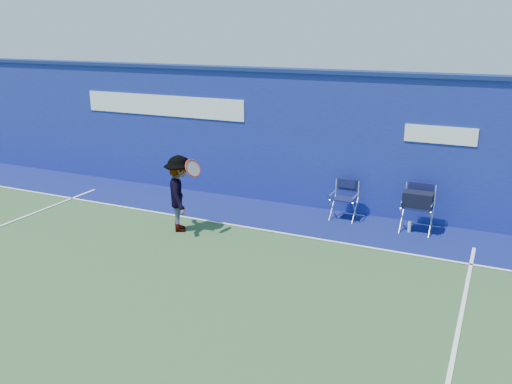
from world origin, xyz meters
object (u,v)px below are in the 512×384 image
at_px(directors_chair_left, 344,206).
at_px(directors_chair_right, 417,213).
at_px(water_bottle, 410,227).
at_px(tennis_player, 180,194).

xyz_separation_m(directors_chair_left, directors_chair_right, (1.53, -0.12, 0.12)).
xyz_separation_m(water_bottle, tennis_player, (-4.24, -1.82, 0.66)).
height_order(directors_chair_right, tennis_player, tennis_player).
bearing_deg(tennis_player, directors_chair_right, 23.82).
bearing_deg(water_bottle, tennis_player, -156.80).
relative_size(directors_chair_left, directors_chair_right, 0.88).
distance_m(directors_chair_right, water_bottle, 0.32).
bearing_deg(directors_chair_left, directors_chair_right, -4.35).
relative_size(directors_chair_left, tennis_player, 0.55).
relative_size(directors_chair_right, water_bottle, 4.14).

